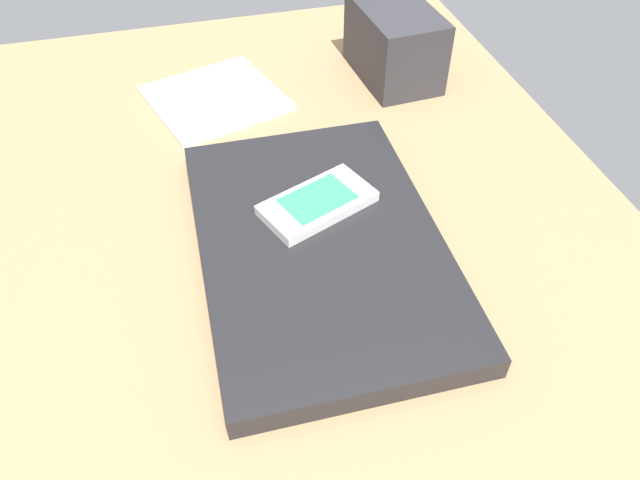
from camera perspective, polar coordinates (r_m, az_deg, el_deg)
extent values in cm
cube|color=#9E7751|center=(59.39, -3.27, -6.30)|extent=(120.00, 80.00, 3.00)
cube|color=black|center=(61.03, 0.00, -0.50)|extent=(36.16, 24.10, 2.50)
cube|color=silver|center=(62.89, -0.23, 3.46)|extent=(9.98, 12.97, 1.14)
cube|color=#33A566|center=(62.47, -0.23, 3.90)|extent=(7.09, 8.41, 0.14)
cube|color=#2D2D33|center=(88.32, 6.97, 17.78)|extent=(15.51, 10.30, 9.69)
cube|color=white|center=(85.12, -9.75, 12.89)|extent=(19.66, 20.00, 0.80)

